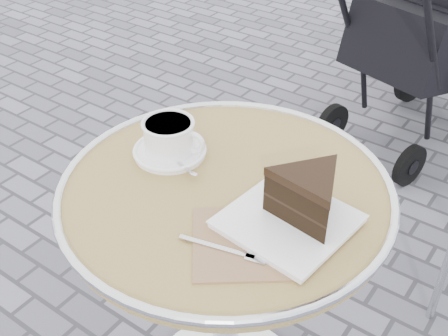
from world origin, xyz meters
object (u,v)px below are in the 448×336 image
Objects in this scene: cafe_table at (226,243)px; baby_stroller at (438,40)px; cake_plate_set at (302,202)px; cappuccino_set at (170,140)px.

cafe_table is 0.67× the size of baby_stroller.
cafe_table is at bearing -176.26° from cake_plate_set.
cappuccino_set is 0.36m from cake_plate_set.
cake_plate_set is (0.36, -0.04, 0.02)m from cappuccino_set.
cake_plate_set is 1.69m from baby_stroller.
cappuccino_set is 1.64m from baby_stroller.
cappuccino_set is (-0.17, 0.03, 0.20)m from cafe_table.
cafe_table is 1.64m from baby_stroller.
cafe_table is 0.29m from cake_plate_set.
baby_stroller is at bearing 72.98° from cappuccino_set.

